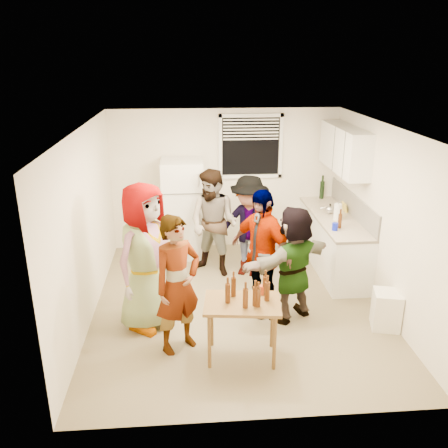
{
  "coord_description": "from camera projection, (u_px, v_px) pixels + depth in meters",
  "views": [
    {
      "loc": [
        -0.67,
        -5.92,
        3.39
      ],
      "look_at": [
        -0.17,
        0.23,
        1.15
      ],
      "focal_mm": 38.0,
      "sensor_mm": 36.0,
      "label": 1
    }
  ],
  "objects": [
    {
      "name": "backsplash",
      "position": [
        353.0,
        205.0,
        7.61
      ],
      "size": [
        0.03,
        2.2,
        0.36
      ],
      "primitive_type": "cube",
      "color": "#B0ABA2",
      "rests_on": "countertop"
    },
    {
      "name": "window",
      "position": [
        251.0,
        146.0,
        8.23
      ],
      "size": [
        1.12,
        0.1,
        1.06
      ],
      "primitive_type": null,
      "color": "white",
      "rests_on": "room"
    },
    {
      "name": "blue_cup",
      "position": [
        335.0,
        230.0,
        7.04
      ],
      "size": [
        0.09,
        0.09,
        0.11
      ],
      "primitive_type": "cylinder",
      "color": "#0D19C1",
      "rests_on": "countertop"
    },
    {
      "name": "beer_bottle_counter",
      "position": [
        339.0,
        228.0,
        7.13
      ],
      "size": [
        0.06,
        0.06,
        0.22
      ],
      "primitive_type": "cylinder",
      "color": "#47230C",
      "rests_on": "countertop"
    },
    {
      "name": "refrigerator",
      "position": [
        183.0,
        209.0,
        8.17
      ],
      "size": [
        0.7,
        0.7,
        1.7
      ],
      "primitive_type": "cube",
      "color": "white",
      "rests_on": "ground"
    },
    {
      "name": "counter_lower",
      "position": [
        333.0,
        243.0,
        7.81
      ],
      "size": [
        0.6,
        2.2,
        0.86
      ],
      "primitive_type": "cube",
      "color": "white",
      "rests_on": "ground"
    },
    {
      "name": "beer_bottle_table",
      "position": [
        258.0,
        306.0,
        5.27
      ],
      "size": [
        0.06,
        0.06,
        0.22
      ],
      "primitive_type": "cylinder",
      "color": "#47230C",
      "rests_on": "serving_table"
    },
    {
      "name": "guest_back_left",
      "position": [
        214.0,
        273.0,
        7.74
      ],
      "size": [
        1.61,
        1.9,
        0.65
      ],
      "primitive_type": "imported",
      "rotation": [
        0.0,
        0.0,
        -0.55
      ],
      "color": "brown",
      "rests_on": "ground"
    },
    {
      "name": "room",
      "position": [
        237.0,
        305.0,
        6.75
      ],
      "size": [
        4.0,
        4.5,
        2.5
      ],
      "primitive_type": null,
      "color": "white",
      "rests_on": "ground"
    },
    {
      "name": "guest_back_right",
      "position": [
        248.0,
        273.0,
        7.71
      ],
      "size": [
        1.58,
        1.91,
        0.61
      ],
      "primitive_type": "imported",
      "rotation": [
        0.0,
        0.0,
        -0.38
      ],
      "color": "#3E3D42",
      "rests_on": "ground"
    },
    {
      "name": "paper_towel",
      "position": [
        337.0,
        220.0,
        7.49
      ],
      "size": [
        0.12,
        0.12,
        0.26
      ],
      "primitive_type": "cylinder",
      "color": "white",
      "rests_on": "countertop"
    },
    {
      "name": "guest_stripe",
      "position": [
        180.0,
        347.0,
        5.79
      ],
      "size": [
        1.49,
        1.73,
        0.41
      ],
      "primitive_type": "imported",
      "rotation": [
        0.0,
        0.0,
        0.63
      ],
      "color": "#141933",
      "rests_on": "ground"
    },
    {
      "name": "countertop",
      "position": [
        335.0,
        217.0,
        7.66
      ],
      "size": [
        0.64,
        2.22,
        0.04
      ],
      "primitive_type": "cube",
      "color": "beige",
      "rests_on": "counter_lower"
    },
    {
      "name": "red_cup",
      "position": [
        263.0,
        294.0,
        5.54
      ],
      "size": [
        0.08,
        0.08,
        0.11
      ],
      "primitive_type": "cylinder",
      "color": "#B43D18",
      "rests_on": "serving_table"
    },
    {
      "name": "kettle",
      "position": [
        329.0,
        213.0,
        7.77
      ],
      "size": [
        0.27,
        0.25,
        0.18
      ],
      "primitive_type": null,
      "rotation": [
        0.0,
        0.0,
        -0.38
      ],
      "color": "silver",
      "rests_on": "countertop"
    },
    {
      "name": "guest_orange",
      "position": [
        290.0,
        316.0,
        6.46
      ],
      "size": [
        2.07,
        2.11,
        0.46
      ],
      "primitive_type": "imported",
      "rotation": [
        0.0,
        0.0,
        3.7
      ],
      "color": "#C58641",
      "rests_on": "ground"
    },
    {
      "name": "guest_grey",
      "position": [
        149.0,
        324.0,
        6.28
      ],
      "size": [
        2.1,
        1.94,
        0.62
      ],
      "primitive_type": "imported",
      "rotation": [
        0.0,
        0.0,
        0.9
      ],
      "color": "gray",
      "rests_on": "ground"
    },
    {
      "name": "guest_black",
      "position": [
        259.0,
        310.0,
        6.62
      ],
      "size": [
        2.0,
        1.91,
        0.43
      ],
      "primitive_type": "imported",
      "rotation": [
        0.0,
        0.0,
        -0.87
      ],
      "color": "black",
      "rests_on": "ground"
    },
    {
      "name": "serving_table",
      "position": [
        242.0,
        356.0,
        5.61
      ],
      "size": [
        0.92,
        0.67,
        0.73
      ],
      "primitive_type": null,
      "rotation": [
        0.0,
        0.0,
        -0.12
      ],
      "color": "brown",
      "rests_on": "ground"
    },
    {
      "name": "upper_cabinets",
      "position": [
        344.0,
        149.0,
        7.49
      ],
      "size": [
        0.34,
        1.6,
        0.7
      ],
      "primitive_type": "cube",
      "color": "white",
      "rests_on": "room"
    },
    {
      "name": "picture_frame",
      "position": [
        344.0,
        207.0,
        7.84
      ],
      "size": [
        0.02,
        0.19,
        0.15
      ],
      "primitive_type": "cube",
      "color": "yellow",
      "rests_on": "countertop"
    },
    {
      "name": "trash_bin",
      "position": [
        386.0,
        310.0,
        6.13
      ],
      "size": [
        0.42,
        0.42,
        0.51
      ],
      "primitive_type": "cube",
      "rotation": [
        0.0,
        0.0,
        -0.24
      ],
      "color": "white",
      "rests_on": "ground"
    },
    {
      "name": "wine_bottle",
      "position": [
        321.0,
        198.0,
        8.58
      ],
      "size": [
        0.08,
        0.08,
        0.32
      ],
      "primitive_type": "cylinder",
      "color": "black",
      "rests_on": "countertop"
    }
  ]
}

